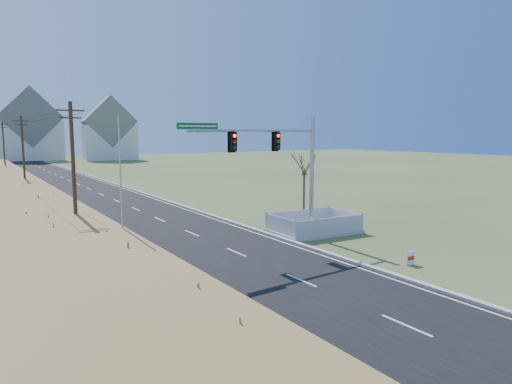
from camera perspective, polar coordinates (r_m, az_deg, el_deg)
name	(u,v)px	position (r m, az deg, el deg)	size (l,w,h in m)	color
ground	(276,271)	(23.26, 2.55, -9.80)	(260.00, 260.00, 0.00)	#415529
road	(72,182)	(69.65, -21.98, 1.18)	(8.00, 180.00, 0.06)	black
curb	(102,180)	(70.53, -18.68, 1.45)	(0.30, 180.00, 0.18)	#B2AFA8
utility_pole_near	(73,165)	(33.79, -21.88, 3.13)	(1.80, 0.26, 9.00)	#422D1E
utility_pole_mid	(23,151)	(63.47, -27.10, 4.58)	(1.80, 0.26, 9.00)	#422D1E
utility_pole_far	(4,146)	(93.35, -29.00, 5.09)	(1.80, 0.26, 9.00)	#422D1E
condo_n	(29,130)	(130.96, -26.48, 6.90)	(15.27, 10.20, 18.54)	silver
condo_ne	(109,133)	(126.46, -17.87, 6.98)	(14.12, 10.51, 16.52)	silver
traffic_signal_mast	(289,167)	(28.58, 4.20, 3.19)	(9.94, 0.97, 7.92)	#9EA0A5
fence_enclosure	(314,228)	(32.13, 7.22, -4.54)	(6.05, 4.35, 1.32)	#B7B5AD
open_sign	(411,258)	(25.40, 18.76, -7.84)	(0.57, 0.12, 0.70)	white
flagpole	(121,197)	(27.79, -16.48, -0.64)	(0.35, 0.35, 7.86)	#B7B5AD
bare_tree	(304,162)	(35.40, 6.07, 3.73)	(2.18, 2.18, 5.77)	#4C3F33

